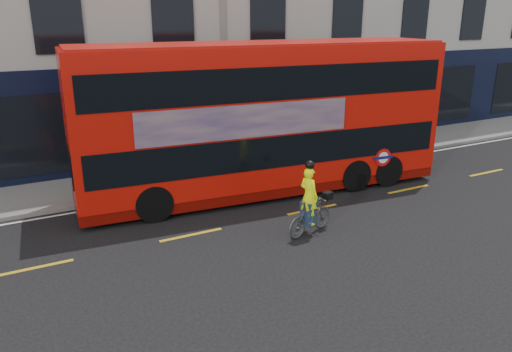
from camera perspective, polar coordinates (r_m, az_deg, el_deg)
ground at (r=14.51m, az=9.79°, el=-5.75°), size 120.00×120.00×0.00m
pavement at (r=19.67m, az=-1.73°, el=1.13°), size 60.00×3.00×0.12m
kerb at (r=18.40m, az=0.34°, el=-0.06°), size 60.00×0.12×0.13m
road_edge_line at (r=18.17m, az=0.79°, el=-0.50°), size 58.00×0.10×0.01m
lane_dashes at (r=15.61m, az=6.45°, el=-3.81°), size 58.00×0.12×0.01m
bus at (r=16.53m, az=0.95°, el=6.70°), size 12.44×3.85×4.94m
cyclist at (r=13.68m, az=6.19°, el=-3.86°), size 1.75×0.90×2.12m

